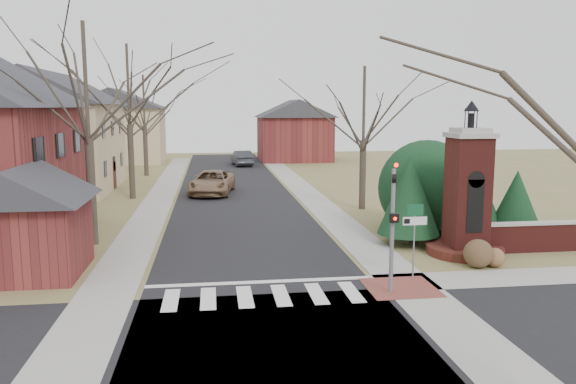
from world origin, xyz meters
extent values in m
plane|color=olive|center=(0.00, 0.00, 0.00)|extent=(120.00, 120.00, 0.00)
cube|color=black|center=(0.00, 22.00, 0.01)|extent=(8.00, 70.00, 0.01)
cube|color=black|center=(0.00, -3.00, 0.01)|extent=(120.00, 8.00, 0.01)
cube|color=silver|center=(0.00, 0.80, 0.01)|extent=(8.00, 2.20, 0.02)
cube|color=silver|center=(0.00, 2.30, 0.01)|extent=(8.00, 0.35, 0.02)
cube|color=gray|center=(5.20, 22.00, 0.01)|extent=(2.00, 60.00, 0.02)
cube|color=gray|center=(-5.20, 22.00, 0.01)|extent=(2.00, 60.00, 0.02)
cube|color=brown|center=(4.80, 1.00, 0.01)|extent=(2.40, 2.40, 0.02)
cylinder|color=slate|center=(4.30, 0.60, 2.10)|extent=(0.14, 0.14, 4.20)
imported|color=black|center=(4.30, 0.60, 4.05)|extent=(0.15, 0.18, 0.90)
sphere|color=#FF0C05|center=(4.30, 0.38, 4.35)|extent=(0.14, 0.14, 0.14)
cube|color=black|center=(4.30, 0.42, 2.60)|extent=(0.28, 0.16, 0.30)
sphere|color=#FF0C05|center=(4.30, 0.33, 2.60)|extent=(0.11, 0.11, 0.11)
cylinder|color=slate|center=(5.60, 2.00, 1.30)|extent=(0.06, 0.06, 2.60)
cube|color=silver|center=(5.60, 1.98, 2.15)|extent=(0.90, 0.03, 0.30)
cube|color=black|center=(5.30, 1.97, 2.15)|extent=(0.22, 0.02, 0.18)
cube|color=#104B28|center=(5.60, 1.98, 2.55)|extent=(0.60, 0.03, 0.40)
cylinder|color=#581D19|center=(9.00, 5.00, 0.18)|extent=(3.20, 3.20, 0.36)
cube|color=#581D19|center=(9.00, 5.00, 2.50)|extent=(1.50, 1.50, 5.00)
cube|color=black|center=(9.00, 4.28, 2.20)|extent=(0.70, 0.10, 2.20)
cube|color=gray|center=(9.00, 5.00, 5.05)|extent=(1.70, 1.70, 0.20)
cube|color=gray|center=(9.00, 5.00, 5.25)|extent=(1.30, 1.30, 0.20)
cylinder|color=black|center=(9.00, 5.00, 5.65)|extent=(0.20, 0.20, 0.60)
cone|color=black|center=(9.00, 5.00, 6.25)|extent=(0.64, 0.64, 0.45)
cube|color=#581D19|center=(13.50, 5.00, 0.60)|extent=(7.50, 0.40, 1.20)
cube|color=gray|center=(13.50, 5.00, 1.25)|extent=(7.50, 0.50, 0.10)
cube|color=beige|center=(-13.50, 27.00, 3.20)|extent=(9.00, 12.00, 6.40)
cube|color=maroon|center=(-8.50, 4.50, 1.40)|extent=(4.00, 4.00, 2.80)
cube|color=beige|center=(-12.00, 48.00, 3.00)|extent=(10.00, 8.00, 6.00)
cube|color=beige|center=(-14.80, 46.40, 6.99)|extent=(0.75, 0.75, 3.08)
cube|color=maroon|center=(8.00, 48.00, 2.50)|extent=(8.00, 8.00, 5.00)
cube|color=maroon|center=(5.76, 46.40, 5.90)|extent=(0.75, 0.75, 2.80)
cylinder|color=#473D33|center=(7.20, 7.00, 0.25)|extent=(0.20, 0.20, 0.50)
cone|color=black|center=(7.20, 7.00, 2.30)|extent=(2.80, 2.80, 3.60)
cylinder|color=#473D33|center=(10.50, 8.20, 0.25)|extent=(0.20, 0.20, 0.50)
cone|color=black|center=(10.50, 8.20, 2.60)|extent=(3.40, 3.40, 4.20)
cylinder|color=#473D33|center=(12.50, 7.20, 0.25)|extent=(0.20, 0.20, 0.50)
cone|color=black|center=(12.50, 7.20, 1.90)|extent=(2.40, 2.40, 2.80)
sphere|color=black|center=(9.00, 9.50, 2.40)|extent=(4.80, 4.80, 4.80)
cylinder|color=#473D33|center=(-7.00, 9.00, 2.42)|extent=(0.40, 0.40, 4.83)
cylinder|color=#473D33|center=(-7.00, 22.00, 2.52)|extent=(0.40, 0.40, 5.04)
cylinder|color=#473D33|center=(-7.50, 35.00, 2.21)|extent=(0.40, 0.40, 4.41)
cylinder|color=#473D33|center=(7.50, 16.00, 2.10)|extent=(0.40, 0.40, 4.20)
imported|color=#876749|center=(-1.60, 23.24, 0.84)|extent=(3.67, 6.38, 1.67)
imported|color=#34373C|center=(1.60, 42.64, 0.80)|extent=(2.22, 5.04, 1.61)
sphere|color=brown|center=(8.60, 3.00, 0.56)|extent=(1.13, 1.13, 1.13)
sphere|color=brown|center=(9.30, 3.00, 0.38)|extent=(0.76, 0.76, 0.76)
camera|label=1|loc=(-1.60, -16.97, 6.22)|focal=35.00mm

